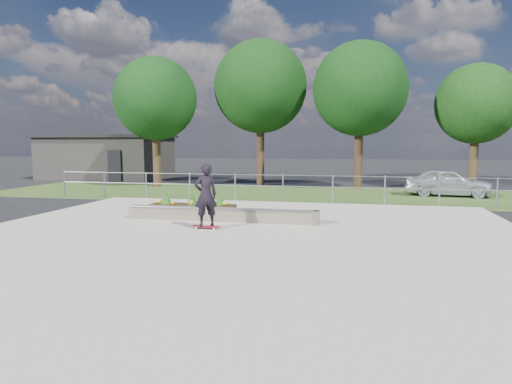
# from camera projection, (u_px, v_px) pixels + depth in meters

# --- Properties ---
(ground) EXTENTS (120.00, 120.00, 0.00)m
(ground) POSITION_uv_depth(u_px,v_px,m) (235.00, 242.00, 11.29)
(ground) COLOR black
(ground) RESTS_ON ground
(grass_verge) EXTENTS (30.00, 8.00, 0.02)m
(grass_verge) POSITION_uv_depth(u_px,v_px,m) (294.00, 194.00, 21.97)
(grass_verge) COLOR #354F1F
(grass_verge) RESTS_ON ground
(concrete_slab) EXTENTS (15.00, 15.00, 0.06)m
(concrete_slab) POSITION_uv_depth(u_px,v_px,m) (235.00, 241.00, 11.28)
(concrete_slab) COLOR #ACA798
(concrete_slab) RESTS_ON ground
(fence) EXTENTS (20.06, 0.06, 1.20)m
(fence) POSITION_uv_depth(u_px,v_px,m) (283.00, 185.00, 18.49)
(fence) COLOR gray
(fence) RESTS_ON ground
(building) EXTENTS (8.40, 5.40, 3.00)m
(building) POSITION_uv_depth(u_px,v_px,m) (107.00, 157.00, 31.58)
(building) COLOR #2A2725
(building) RESTS_ON ground
(tree_far_left) EXTENTS (4.55, 4.55, 7.15)m
(tree_far_left) POSITION_uv_depth(u_px,v_px,m) (155.00, 99.00, 25.10)
(tree_far_left) COLOR #372316
(tree_far_left) RESTS_ON ground
(tree_mid_left) EXTENTS (5.25, 5.25, 8.25)m
(tree_mid_left) POSITION_uv_depth(u_px,v_px,m) (260.00, 87.00, 25.79)
(tree_mid_left) COLOR black
(tree_mid_left) RESTS_ON ground
(tree_mid_right) EXTENTS (4.90, 4.90, 7.70)m
(tree_mid_right) POSITION_uv_depth(u_px,v_px,m) (360.00, 89.00, 23.69)
(tree_mid_right) COLOR black
(tree_mid_right) RESTS_ON ground
(tree_far_right) EXTENTS (4.20, 4.20, 6.60)m
(tree_far_right) POSITION_uv_depth(u_px,v_px,m) (476.00, 104.00, 23.95)
(tree_far_right) COLOR #362515
(tree_far_right) RESTS_ON ground
(grind_ledge) EXTENTS (6.00, 0.44, 0.43)m
(grind_ledge) POSITION_uv_depth(u_px,v_px,m) (221.00, 214.00, 14.00)
(grind_ledge) COLOR #65594A
(grind_ledge) RESTS_ON concrete_slab
(planter_bed) EXTENTS (3.00, 1.20, 0.61)m
(planter_bed) POSITION_uv_depth(u_px,v_px,m) (191.00, 207.00, 15.79)
(planter_bed) COLOR black
(planter_bed) RESTS_ON concrete_slab
(skateboarder) EXTENTS (0.80, 0.69, 1.83)m
(skateboarder) POSITION_uv_depth(u_px,v_px,m) (206.00, 195.00, 12.62)
(skateboarder) COLOR white
(skateboarder) RESTS_ON concrete_slab
(parked_car) EXTENTS (3.93, 1.96, 1.29)m
(parked_car) POSITION_uv_depth(u_px,v_px,m) (448.00, 182.00, 20.91)
(parked_car) COLOR silver
(parked_car) RESTS_ON ground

